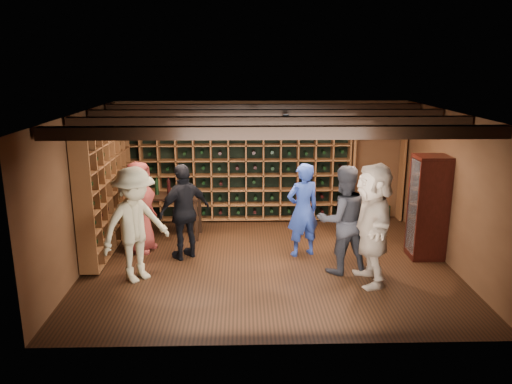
{
  "coord_description": "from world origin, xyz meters",
  "views": [
    {
      "loc": [
        -0.41,
        -7.8,
        3.29
      ],
      "look_at": [
        -0.19,
        0.2,
        1.18
      ],
      "focal_mm": 35.0,
      "sensor_mm": 36.0,
      "label": 1
    }
  ],
  "objects_px": {
    "guest_khaki": "(135,225)",
    "guest_beige": "(372,224)",
    "guest_red_floral": "(140,207)",
    "display_cabinet": "(428,209)",
    "man_blue_shirt": "(303,210)",
    "man_grey_suit": "(343,220)",
    "guest_woman_black": "(185,212)",
    "tasting_table": "(171,200)"
  },
  "relations": [
    {
      "from": "display_cabinet",
      "to": "guest_khaki",
      "type": "xyz_separation_m",
      "value": [
        -4.76,
        -0.79,
        0.03
      ]
    },
    {
      "from": "display_cabinet",
      "to": "tasting_table",
      "type": "height_order",
      "value": "display_cabinet"
    },
    {
      "from": "guest_khaki",
      "to": "guest_beige",
      "type": "bearing_deg",
      "value": -48.04
    },
    {
      "from": "man_blue_shirt",
      "to": "guest_woman_black",
      "type": "relative_size",
      "value": 0.99
    },
    {
      "from": "guest_khaki",
      "to": "guest_beige",
      "type": "xyz_separation_m",
      "value": [
        3.57,
        -0.17,
        0.04
      ]
    },
    {
      "from": "man_grey_suit",
      "to": "guest_beige",
      "type": "xyz_separation_m",
      "value": [
        0.37,
        -0.39,
        0.06
      ]
    },
    {
      "from": "display_cabinet",
      "to": "guest_woman_black",
      "type": "height_order",
      "value": "display_cabinet"
    },
    {
      "from": "display_cabinet",
      "to": "guest_beige",
      "type": "relative_size",
      "value": 0.94
    },
    {
      "from": "man_grey_suit",
      "to": "guest_khaki",
      "type": "xyz_separation_m",
      "value": [
        -3.2,
        -0.22,
        0.02
      ]
    },
    {
      "from": "man_blue_shirt",
      "to": "tasting_table",
      "type": "relative_size",
      "value": 1.44
    },
    {
      "from": "display_cabinet",
      "to": "guest_beige",
      "type": "xyz_separation_m",
      "value": [
        -1.19,
        -0.96,
        0.07
      ]
    },
    {
      "from": "display_cabinet",
      "to": "tasting_table",
      "type": "distance_m",
      "value": 4.64
    },
    {
      "from": "guest_red_floral",
      "to": "guest_beige",
      "type": "xyz_separation_m",
      "value": [
        3.75,
        -1.4,
        0.12
      ]
    },
    {
      "from": "man_blue_shirt",
      "to": "man_grey_suit",
      "type": "distance_m",
      "value": 0.91
    },
    {
      "from": "man_blue_shirt",
      "to": "tasting_table",
      "type": "height_order",
      "value": "man_blue_shirt"
    },
    {
      "from": "display_cabinet",
      "to": "man_grey_suit",
      "type": "xyz_separation_m",
      "value": [
        -1.56,
        -0.57,
        0.01
      ]
    },
    {
      "from": "guest_red_floral",
      "to": "tasting_table",
      "type": "xyz_separation_m",
      "value": [
        0.44,
        0.71,
        -0.07
      ]
    },
    {
      "from": "guest_beige",
      "to": "man_grey_suit",
      "type": "bearing_deg",
      "value": -138.31
    },
    {
      "from": "guest_khaki",
      "to": "guest_beige",
      "type": "distance_m",
      "value": 3.57
    },
    {
      "from": "guest_woman_black",
      "to": "tasting_table",
      "type": "bearing_deg",
      "value": -107.71
    },
    {
      "from": "guest_red_floral",
      "to": "guest_beige",
      "type": "relative_size",
      "value": 0.87
    },
    {
      "from": "man_blue_shirt",
      "to": "guest_beige",
      "type": "distance_m",
      "value": 1.44
    },
    {
      "from": "guest_red_floral",
      "to": "display_cabinet",
      "type": "bearing_deg",
      "value": -78.85
    },
    {
      "from": "guest_khaki",
      "to": "tasting_table",
      "type": "distance_m",
      "value": 1.96
    },
    {
      "from": "display_cabinet",
      "to": "guest_red_floral",
      "type": "height_order",
      "value": "display_cabinet"
    },
    {
      "from": "man_grey_suit",
      "to": "guest_beige",
      "type": "bearing_deg",
      "value": 121.33
    },
    {
      "from": "display_cabinet",
      "to": "man_grey_suit",
      "type": "bearing_deg",
      "value": -159.84
    },
    {
      "from": "man_blue_shirt",
      "to": "tasting_table",
      "type": "bearing_deg",
      "value": -43.21
    },
    {
      "from": "guest_red_floral",
      "to": "tasting_table",
      "type": "distance_m",
      "value": 0.84
    },
    {
      "from": "man_blue_shirt",
      "to": "guest_khaki",
      "type": "height_order",
      "value": "guest_khaki"
    },
    {
      "from": "man_grey_suit",
      "to": "guest_red_floral",
      "type": "xyz_separation_m",
      "value": [
        -3.38,
        1.01,
        -0.06
      ]
    },
    {
      "from": "display_cabinet",
      "to": "guest_khaki",
      "type": "distance_m",
      "value": 4.83
    },
    {
      "from": "man_blue_shirt",
      "to": "guest_khaki",
      "type": "xyz_separation_m",
      "value": [
        -2.66,
        -0.95,
        0.07
      ]
    },
    {
      "from": "display_cabinet",
      "to": "man_blue_shirt",
      "type": "xyz_separation_m",
      "value": [
        -2.1,
        0.15,
        -0.04
      ]
    },
    {
      "from": "man_grey_suit",
      "to": "guest_khaki",
      "type": "height_order",
      "value": "guest_khaki"
    },
    {
      "from": "man_blue_shirt",
      "to": "man_grey_suit",
      "type": "height_order",
      "value": "man_grey_suit"
    },
    {
      "from": "guest_khaki",
      "to": "tasting_table",
      "type": "height_order",
      "value": "guest_khaki"
    },
    {
      "from": "guest_woman_black",
      "to": "guest_khaki",
      "type": "distance_m",
      "value": 1.09
    },
    {
      "from": "man_blue_shirt",
      "to": "guest_khaki",
      "type": "distance_m",
      "value": 2.82
    },
    {
      "from": "guest_khaki",
      "to": "guest_beige",
      "type": "height_order",
      "value": "guest_beige"
    },
    {
      "from": "man_blue_shirt",
      "to": "guest_beige",
      "type": "relative_size",
      "value": 0.88
    },
    {
      "from": "guest_red_floral",
      "to": "guest_woman_black",
      "type": "xyz_separation_m",
      "value": [
        0.82,
        -0.35,
        0.01
      ]
    }
  ]
}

